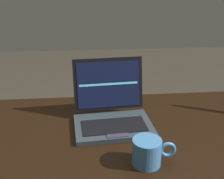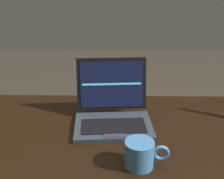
# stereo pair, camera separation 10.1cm
# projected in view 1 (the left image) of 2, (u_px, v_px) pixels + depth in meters

# --- Properties ---
(desk) EXTENTS (1.73, 0.71, 0.76)m
(desk) POSITION_uv_depth(u_px,v_px,m) (120.00, 154.00, 1.05)
(desk) COLOR black
(desk) RESTS_ON ground
(laptop_front) EXTENTS (0.30, 0.27, 0.23)m
(laptop_front) POSITION_uv_depth(u_px,v_px,m) (112.00, 112.00, 1.08)
(laptop_front) COLOR #2A3339
(laptop_front) RESTS_ON desk
(coffee_mug) EXTENTS (0.14, 0.09, 0.08)m
(coffee_mug) POSITION_uv_depth(u_px,v_px,m) (148.00, 152.00, 0.86)
(coffee_mug) COLOR teal
(coffee_mug) RESTS_ON desk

